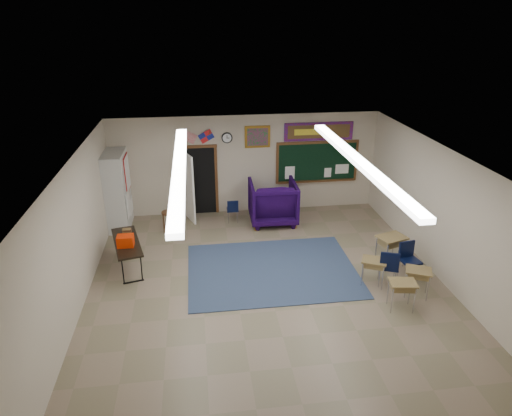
{
  "coord_description": "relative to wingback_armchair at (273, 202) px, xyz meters",
  "views": [
    {
      "loc": [
        -1.45,
        -8.56,
        5.71
      ],
      "look_at": [
        -0.09,
        1.5,
        1.35
      ],
      "focal_mm": 32.0,
      "sensor_mm": 36.0,
      "label": 1
    }
  ],
  "objects": [
    {
      "name": "ceiling",
      "position": [
        -0.68,
        -3.56,
        2.37
      ],
      "size": [
        8.0,
        9.0,
        0.04
      ],
      "primitive_type": "cube",
      "color": "silver",
      "rests_on": "back_wall"
    },
    {
      "name": "storage_cabinet",
      "position": [
        -4.39,
        0.29,
        0.47
      ],
      "size": [
        0.59,
        1.25,
        2.2
      ],
      "color": "beige",
      "rests_on": "floor"
    },
    {
      "name": "floor",
      "position": [
        -0.68,
        -3.56,
        -0.63
      ],
      "size": [
        9.0,
        9.0,
        0.0
      ],
      "primitive_type": "plane",
      "color": "#826F59",
      "rests_on": "ground"
    },
    {
      "name": "folding_table",
      "position": [
        -3.9,
        -2.15,
        -0.24
      ],
      "size": [
        0.94,
        1.77,
        0.96
      ],
      "rotation": [
        0.0,
        0.0,
        0.24
      ],
      "color": "black",
      "rests_on": "floor"
    },
    {
      "name": "wall_flags",
      "position": [
        -2.08,
        0.88,
        1.85
      ],
      "size": [
        1.16,
        0.06,
        0.7
      ],
      "primitive_type": null,
      "color": "red",
      "rests_on": "back_wall"
    },
    {
      "name": "student_desk_front_left",
      "position": [
        1.68,
        -3.68,
        -0.27
      ],
      "size": [
        0.66,
        0.59,
        0.64
      ],
      "rotation": [
        0.0,
        0.0,
        -0.44
      ],
      "color": "olive",
      "rests_on": "floor"
    },
    {
      "name": "right_wall",
      "position": [
        3.32,
        -3.56,
        0.87
      ],
      "size": [
        0.04,
        9.0,
        3.0
      ],
      "primitive_type": "cube",
      "color": "beige",
      "rests_on": "floor"
    },
    {
      "name": "student_desk_front_right",
      "position": [
        2.4,
        -2.9,
        -0.19
      ],
      "size": [
        0.77,
        0.67,
        0.78
      ],
      "rotation": [
        0.0,
        0.0,
        0.32
      ],
      "color": "olive",
      "rests_on": "floor"
    },
    {
      "name": "student_desk_back_left",
      "position": [
        1.92,
        -4.64,
        -0.26
      ],
      "size": [
        0.6,
        0.48,
        0.65
      ],
      "rotation": [
        0.0,
        0.0,
        -0.15
      ],
      "color": "olive",
      "rests_on": "floor"
    },
    {
      "name": "chalkboard",
      "position": [
        1.52,
        0.9,
        0.84
      ],
      "size": [
        2.55,
        0.14,
        1.3
      ],
      "color": "brown",
      "rests_on": "back_wall"
    },
    {
      "name": "wingback_armchair",
      "position": [
        0.0,
        0.0,
        0.0
      ],
      "size": [
        1.37,
        1.41,
        1.25
      ],
      "primitive_type": "imported",
      "rotation": [
        0.0,
        0.0,
        3.11
      ],
      "color": "black",
      "rests_on": "floor"
    },
    {
      "name": "left_wall",
      "position": [
        -4.68,
        -3.56,
        0.87
      ],
      "size": [
        0.04,
        9.0,
        3.0
      ],
      "primitive_type": "cube",
      "color": "beige",
      "rests_on": "floor"
    },
    {
      "name": "wooden_stool",
      "position": [
        -3.01,
        -0.34,
        -0.3
      ],
      "size": [
        0.36,
        0.36,
        0.64
      ],
      "color": "#4F2C17",
      "rests_on": "floor"
    },
    {
      "name": "student_desk_back_right",
      "position": [
        2.46,
        -4.22,
        -0.27
      ],
      "size": [
        0.66,
        0.59,
        0.65
      ],
      "rotation": [
        0.0,
        0.0,
        -0.42
      ],
      "color": "olive",
      "rests_on": "floor"
    },
    {
      "name": "back_wall",
      "position": [
        -0.68,
        0.94,
        0.87
      ],
      "size": [
        8.0,
        0.04,
        3.0
      ],
      "primitive_type": "cube",
      "color": "beige",
      "rests_on": "floor"
    },
    {
      "name": "fluorescent_strips",
      "position": [
        -0.68,
        -3.56,
        2.31
      ],
      "size": [
        3.86,
        6.0,
        0.1
      ],
      "primitive_type": null,
      "color": "white",
      "rests_on": "ceiling"
    },
    {
      "name": "area_rug",
      "position": [
        -0.48,
        -2.76,
        -0.62
      ],
      "size": [
        4.0,
        3.0,
        0.02
      ],
      "primitive_type": "cube",
      "color": "#303D5B",
      "rests_on": "floor"
    },
    {
      "name": "doorway",
      "position": [
        -2.18,
        0.79,
        0.43
      ],
      "size": [
        1.1,
        0.89,
        2.16
      ],
      "color": "black",
      "rests_on": "back_wall"
    },
    {
      "name": "framed_art_print",
      "position": [
        -0.33,
        0.9,
        1.72
      ],
      "size": [
        0.75,
        0.05,
        0.65
      ],
      "color": "#9C6C1E",
      "rests_on": "back_wall"
    },
    {
      "name": "bulletin_board",
      "position": [
        1.52,
        0.9,
        1.82
      ],
      "size": [
        2.1,
        0.05,
        0.55
      ],
      "color": "#9D100D",
      "rests_on": "back_wall"
    },
    {
      "name": "front_wall",
      "position": [
        -0.68,
        -8.06,
        0.87
      ],
      "size": [
        8.0,
        0.04,
        3.0
      ],
      "primitive_type": "cube",
      "color": "beige",
      "rests_on": "floor"
    },
    {
      "name": "student_chair_desk_a",
      "position": [
        2.0,
        -3.71,
        -0.17
      ],
      "size": [
        0.59,
        0.59,
        0.91
      ],
      "primitive_type": null,
      "rotation": [
        0.0,
        0.0,
        2.79
      ],
      "color": "black",
      "rests_on": "floor"
    },
    {
      "name": "student_chair_reading",
      "position": [
        -1.17,
        0.17,
        -0.27
      ],
      "size": [
        0.36,
        0.36,
        0.71
      ],
      "primitive_type": null,
      "rotation": [
        0.0,
        0.0,
        3.13
      ],
      "color": "black",
      "rests_on": "floor"
    },
    {
      "name": "wall_clock",
      "position": [
        -1.23,
        0.9,
        1.72
      ],
      "size": [
        0.32,
        0.05,
        0.32
      ],
      "color": "black",
      "rests_on": "back_wall"
    },
    {
      "name": "student_chair_desk_b",
      "position": [
        2.61,
        -3.53,
        -0.19
      ],
      "size": [
        0.51,
        0.51,
        0.87
      ],
      "primitive_type": null,
      "rotation": [
        0.0,
        0.0,
        0.17
      ],
      "color": "black",
      "rests_on": "floor"
    }
  ]
}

